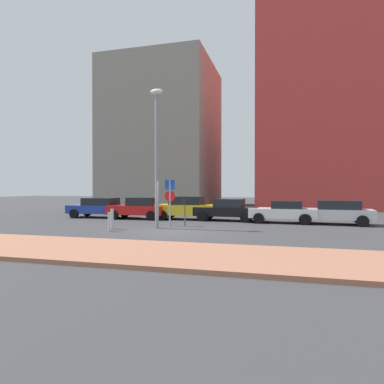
# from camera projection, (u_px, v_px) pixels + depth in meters

# --- Properties ---
(ground_plane) EXTENTS (120.00, 120.00, 0.00)m
(ground_plane) POSITION_uv_depth(u_px,v_px,m) (175.00, 232.00, 16.34)
(ground_plane) COLOR #38383A
(sidewalk_brick) EXTENTS (40.00, 3.91, 0.14)m
(sidewalk_brick) POSITION_uv_depth(u_px,v_px,m) (120.00, 251.00, 10.91)
(sidewalk_brick) COLOR #9E664C
(sidewalk_brick) RESTS_ON ground
(parked_car_blue) EXTENTS (4.56, 2.25, 1.42)m
(parked_car_blue) POSITION_uv_depth(u_px,v_px,m) (100.00, 207.00, 24.10)
(parked_car_blue) COLOR #1E389E
(parked_car_blue) RESTS_ON ground
(parked_car_red) EXTENTS (4.00, 2.04, 1.48)m
(parked_car_red) POSITION_uv_depth(u_px,v_px,m) (139.00, 208.00, 23.02)
(parked_car_red) COLOR red
(parked_car_red) RESTS_ON ground
(parked_car_yellow) EXTENTS (4.15, 2.07, 1.56)m
(parked_car_yellow) POSITION_uv_depth(u_px,v_px,m) (187.00, 208.00, 22.65)
(parked_car_yellow) COLOR gold
(parked_car_yellow) RESTS_ON ground
(parked_car_black) EXTENTS (4.20, 2.13, 1.43)m
(parked_car_black) POSITION_uv_depth(u_px,v_px,m) (227.00, 209.00, 21.78)
(parked_car_black) COLOR black
(parked_car_black) RESTS_ON ground
(parked_car_white) EXTENTS (3.95, 1.95, 1.35)m
(parked_car_white) POSITION_uv_depth(u_px,v_px,m) (283.00, 211.00, 20.37)
(parked_car_white) COLOR white
(parked_car_white) RESTS_ON ground
(parked_car_silver) EXTENTS (4.55, 2.32, 1.41)m
(parked_car_silver) POSITION_uv_depth(u_px,v_px,m) (334.00, 212.00, 19.60)
(parked_car_silver) COLOR #B7BABF
(parked_car_silver) RESTS_ON ground
(parking_sign_post) EXTENTS (0.60, 0.13, 2.61)m
(parking_sign_post) POSITION_uv_depth(u_px,v_px,m) (170.00, 197.00, 18.69)
(parking_sign_post) COLOR gray
(parking_sign_post) RESTS_ON ground
(parking_meter) EXTENTS (0.18, 0.14, 1.49)m
(parking_meter) POSITION_uv_depth(u_px,v_px,m) (185.00, 209.00, 18.75)
(parking_meter) COLOR #4C4C51
(parking_meter) RESTS_ON ground
(street_lamp) EXTENTS (0.70, 0.36, 7.35)m
(street_lamp) POSITION_uv_depth(u_px,v_px,m) (157.00, 147.00, 17.68)
(street_lamp) COLOR gray
(street_lamp) RESTS_ON ground
(traffic_bollard_near) EXTENTS (0.13, 0.13, 0.95)m
(traffic_bollard_near) POSITION_uv_depth(u_px,v_px,m) (109.00, 222.00, 16.43)
(traffic_bollard_near) COLOR #B7B7BC
(traffic_bollard_near) RESTS_ON ground
(traffic_bollard_mid) EXTENTS (0.16, 0.16, 1.05)m
(traffic_bollard_mid) POSITION_uv_depth(u_px,v_px,m) (112.00, 219.00, 17.34)
(traffic_bollard_mid) COLOR #B7B7BC
(traffic_bollard_mid) RESTS_ON ground
(building_colorful_midrise) EXTENTS (14.86, 16.74, 29.01)m
(building_colorful_midrise) POSITION_uv_depth(u_px,v_px,m) (327.00, 80.00, 38.28)
(building_colorful_midrise) COLOR #BF3833
(building_colorful_midrise) RESTS_ON ground
(building_under_construction) EXTENTS (12.07, 12.22, 16.91)m
(building_under_construction) POSITION_uv_depth(u_px,v_px,m) (164.00, 136.00, 40.91)
(building_under_construction) COLOR gray
(building_under_construction) RESTS_ON ground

